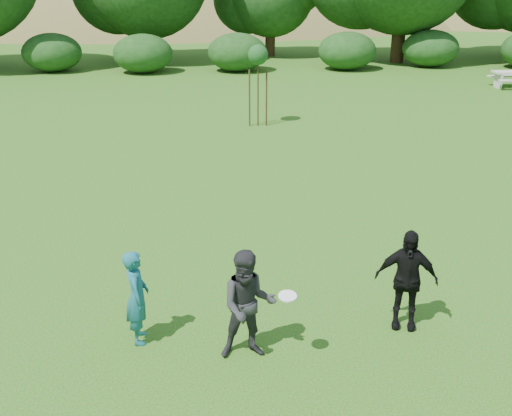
% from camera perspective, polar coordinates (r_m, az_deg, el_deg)
% --- Properties ---
extents(ground, '(120.00, 120.00, 0.00)m').
position_cam_1_polar(ground, '(10.30, 1.30, -11.87)').
color(ground, '#19470C').
rests_on(ground, ground).
extents(player_teal, '(0.43, 0.60, 1.54)m').
position_cam_1_polar(player_teal, '(10.14, -10.54, -7.76)').
color(player_teal, '#175A68').
rests_on(player_teal, ground).
extents(player_grey, '(0.86, 0.68, 1.73)m').
position_cam_1_polar(player_grey, '(9.56, -0.69, -8.63)').
color(player_grey, '#29292B').
rests_on(player_grey, ground).
extents(player_black, '(1.07, 0.66, 1.70)m').
position_cam_1_polar(player_black, '(10.58, 13.20, -6.19)').
color(player_black, black).
rests_on(player_black, ground).
extents(frisbee, '(0.27, 0.27, 0.07)m').
position_cam_1_polar(frisbee, '(9.26, 2.82, -7.83)').
color(frisbee, white).
rests_on(frisbee, ground).
extents(sapling, '(0.70, 0.70, 2.85)m').
position_cam_1_polar(sapling, '(22.70, 0.18, 13.27)').
color(sapling, '#372815').
rests_on(sapling, ground).
extents(hillside, '(150.00, 72.00, 52.00)m').
position_cam_1_polar(hillside, '(79.00, -4.07, 8.52)').
color(hillside, olive).
rests_on(hillside, ground).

